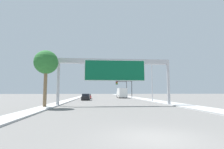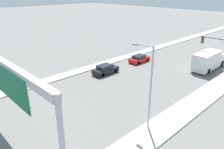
# 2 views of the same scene
# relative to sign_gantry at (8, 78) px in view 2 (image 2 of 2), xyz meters

# --- Properties ---
(median_strip_left) EXTENTS (2.00, 120.00, 0.15)m
(median_strip_left) POSITION_rel_sign_gantry_xyz_m (-9.00, 42.13, -5.41)
(median_strip_left) COLOR #B4B4B4
(median_strip_left) RESTS_ON ground
(sign_gantry) EXTENTS (16.82, 0.73, 6.88)m
(sign_gantry) POSITION_rel_sign_gantry_xyz_m (0.00, 0.00, 0.00)
(sign_gantry) COLOR #B2B2B7
(sign_gantry) RESTS_ON ground
(car_mid_center) EXTENTS (1.88, 4.33, 1.53)m
(car_mid_center) POSITION_rel_sign_gantry_xyz_m (-5.25, 16.29, -4.77)
(car_mid_center) COLOR black
(car_mid_center) RESTS_ON ground
(car_mid_right) EXTENTS (1.83, 4.23, 1.38)m
(car_mid_right) POSITION_rel_sign_gantry_xyz_m (-5.25, 24.85, -4.83)
(car_mid_right) COLOR red
(car_mid_right) RESTS_ON ground
(truck_box_primary) EXTENTS (2.45, 8.45, 3.09)m
(truck_box_primary) POSITION_rel_sign_gantry_xyz_m (5.25, 30.33, -3.91)
(truck_box_primary) COLOR white
(truck_box_primary) RESTS_ON ground
(traffic_light_near_intersection) EXTENTS (5.26, 0.32, 5.67)m
(traffic_light_near_intersection) POSITION_rel_sign_gantry_xyz_m (6.72, 30.13, -1.57)
(traffic_light_near_intersection) COLOR #2D2D30
(traffic_light_near_intersection) RESTS_ON ground
(street_lamp_right) EXTENTS (2.41, 0.28, 8.35)m
(street_lamp_right) POSITION_rel_sign_gantry_xyz_m (8.31, 9.36, -0.56)
(street_lamp_right) COLOR #B2B2B7
(street_lamp_right) RESTS_ON ground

